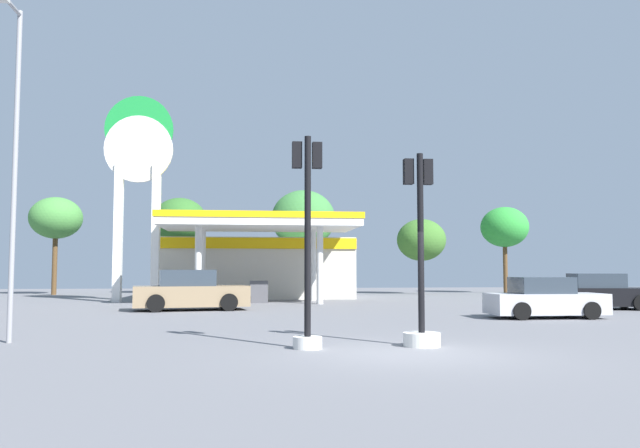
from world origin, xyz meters
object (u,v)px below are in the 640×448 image
tree_2 (303,219)px  tree_3 (421,240)px  car_0 (545,299)px  car_2 (190,292)px  tree_1 (180,221)px  tree_4 (505,227)px  traffic_signal_0 (421,284)px  tree_0 (56,218)px  car_1 (599,293)px  corner_streetlamp (13,142)px  station_pole_sign (138,173)px  traffic_signal_1 (307,255)px

tree_2 → tree_3: bearing=3.8°
car_0 → car_2: car_2 is taller
tree_1 → tree_4: size_ratio=1.08×
car_0 → tree_3: size_ratio=0.77×
traffic_signal_0 → tree_3: size_ratio=0.83×
tree_2 → traffic_signal_0: bearing=-90.0°
tree_0 → tree_4: tree_0 is taller
car_1 → corner_streetlamp: bearing=-153.2°
station_pole_sign → car_2: bearing=-64.3°
car_1 → car_2: 17.12m
traffic_signal_0 → tree_0: bearing=118.3°
car_0 → car_2: bearing=155.3°
tree_3 → traffic_signal_1: bearing=-110.3°
tree_0 → tree_1: tree_1 is taller
traffic_signal_0 → tree_4: 33.09m
car_2 → tree_1: (-2.26, 17.79, 4.25)m
station_pole_sign → car_2: (3.32, -6.89, -5.91)m
traffic_signal_1 → corner_streetlamp: 7.35m
tree_2 → tree_4: (14.46, 1.33, -0.37)m
car_0 → tree_0: (-22.79, 22.93, 4.41)m
car_1 → tree_0: bearing=145.8°
car_2 → tree_2: size_ratio=0.71×
tree_4 → car_0: bearing=-109.8°
tree_3 → tree_4: 6.41m
station_pole_sign → car_1: (20.39, -8.28, -5.98)m
traffic_signal_1 → corner_streetlamp: corner_streetlamp is taller
tree_3 → tree_4: (6.29, 0.79, 0.98)m
station_pole_sign → car_1: station_pole_sign is taller
tree_0 → tree_2: (16.31, -2.04, -0.03)m
car_2 → traffic_signal_1: bearing=-75.0°
car_0 → tree_1: bearing=122.1°
tree_2 → tree_3: tree_2 is taller
station_pole_sign → tree_4: bearing=21.9°
tree_1 → tree_2: size_ratio=0.95×
car_1 → tree_2: 20.34m
car_2 → traffic_signal_0: size_ratio=1.15×
station_pole_sign → car_1: 22.80m
car_0 → tree_4: (7.98, 22.22, 4.00)m
traffic_signal_1 → tree_4: size_ratio=0.75×
car_2 → tree_0: (-10.27, 17.18, 4.29)m
car_0 → station_pole_sign: bearing=141.4°
corner_streetlamp → station_pole_sign: bearing=90.6°
tree_0 → car_1: bearing=-34.2°
traffic_signal_0 → car_1: bearing=46.8°
traffic_signal_1 → tree_1: tree_1 is taller
car_2 → tree_1: size_ratio=0.74×
car_0 → traffic_signal_0: traffic_signal_0 is taller
station_pole_sign → tree_3: station_pole_sign is taller
tree_2 → car_2: bearing=-111.8°
tree_1 → tree_3: tree_1 is taller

